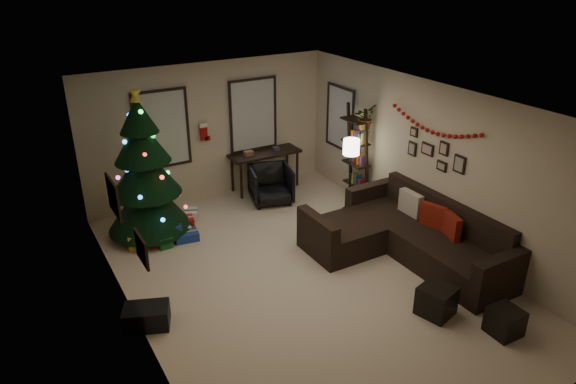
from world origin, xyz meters
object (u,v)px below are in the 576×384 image
object	(u,v)px
christmas_tree	(145,176)
desk	(265,157)
sofa	(406,237)
desk_chair	(271,184)
bookshelf	(357,157)

from	to	relation	value
christmas_tree	desk	bearing A→B (deg)	15.80
sofa	desk	distance (m)	3.63
desk_chair	desk	bearing A→B (deg)	86.91
desk	desk_chair	distance (m)	0.76
christmas_tree	sofa	world-z (taller)	christmas_tree
desk_chair	bookshelf	world-z (taller)	bookshelf
sofa	bookshelf	world-z (taller)	bookshelf
desk	bookshelf	xyz separation A→B (m)	(1.23, -1.50, 0.25)
sofa	desk_chair	bearing A→B (deg)	108.16
christmas_tree	desk_chair	distance (m)	2.57
desk	bookshelf	world-z (taller)	bookshelf
desk	sofa	bearing A→B (deg)	-78.35
christmas_tree	bookshelf	size ratio (longest dim) A/B	1.35
sofa	desk_chair	distance (m)	3.04
bookshelf	christmas_tree	bearing A→B (deg)	169.32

